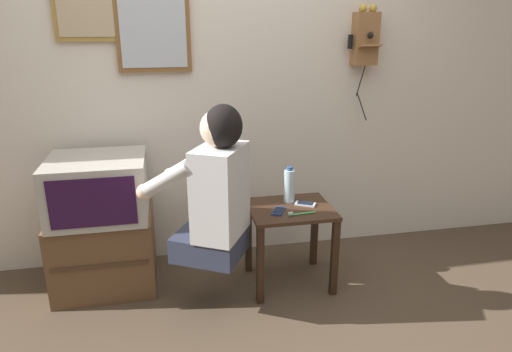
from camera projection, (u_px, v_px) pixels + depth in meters
The scene contains 13 objects.
ground_plane at pixel (242, 349), 2.33m from camera, with size 14.00×14.00×0.00m, color #4C3D2D.
wall_back at pixel (211, 73), 2.96m from camera, with size 6.80×0.05×2.55m.
side_table at pixel (290, 224), 2.81m from camera, with size 0.50×0.43×0.51m.
person at pixel (215, 189), 2.44m from camera, with size 0.62×0.56×0.86m.
tv_stand at pixel (105, 250), 2.83m from camera, with size 0.60×0.48×0.48m.
television at pixel (98, 187), 2.69m from camera, with size 0.56×0.51×0.36m.
wall_phone_antique at pixel (365, 38), 3.00m from camera, with size 0.20×0.19×0.76m.
framed_picture at pixel (87, 6), 2.66m from camera, with size 0.40×0.03×0.39m.
wall_mirror at pixel (153, 23), 2.75m from camera, with size 0.45×0.03×0.58m.
cell_phone_held at pixel (279, 211), 2.71m from camera, with size 0.11×0.14×0.01m.
cell_phone_spare at pixel (305, 204), 2.81m from camera, with size 0.14×0.11×0.01m.
water_bottle at pixel (289, 185), 2.83m from camera, with size 0.07×0.07×0.23m.
toothbrush at pixel (300, 214), 2.67m from camera, with size 0.17×0.02×0.02m.
Camera 1 is at (-0.32, -1.90, 1.58)m, focal length 32.00 mm.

